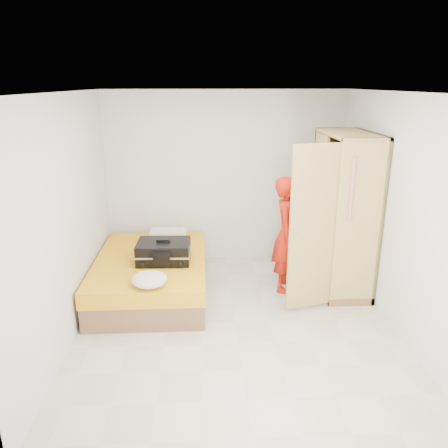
{
  "coord_description": "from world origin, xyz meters",
  "views": [
    {
      "loc": [
        -0.37,
        -4.52,
        2.69
      ],
      "look_at": [
        -0.09,
        0.67,
        1.0
      ],
      "focal_mm": 35.0,
      "sensor_mm": 36.0,
      "label": 1
    }
  ],
  "objects": [
    {
      "name": "suitcase",
      "position": [
        -0.86,
        0.7,
        0.63
      ],
      "size": [
        0.7,
        0.53,
        0.29
      ],
      "rotation": [
        0.0,
        0.0,
        -0.04
      ],
      "color": "black",
      "rests_on": "bed"
    },
    {
      "name": "round_cushion",
      "position": [
        -0.97,
        -0.0,
        0.58
      ],
      "size": [
        0.4,
        0.4,
        0.15
      ],
      "primitive_type": "ellipsoid",
      "color": "white",
      "rests_on": "bed"
    },
    {
      "name": "person",
      "position": [
        0.75,
        0.86,
        0.78
      ],
      "size": [
        0.54,
        0.66,
        1.55
      ],
      "primitive_type": "imported",
      "rotation": [
        0.0,
        0.0,
        1.24
      ],
      "color": "red",
      "rests_on": "ground"
    },
    {
      "name": "bed",
      "position": [
        -1.05,
        0.82,
        0.25
      ],
      "size": [
        1.42,
        2.02,
        0.5
      ],
      "color": "brown",
      "rests_on": "ground"
    },
    {
      "name": "wardrobe",
      "position": [
        1.45,
        0.85,
        1.0
      ],
      "size": [
        1.16,
        1.33,
        2.1
      ],
      "color": "#DCC16B",
      "rests_on": "ground"
    },
    {
      "name": "room",
      "position": [
        0.0,
        0.0,
        1.3
      ],
      "size": [
        4.0,
        4.02,
        2.6
      ],
      "color": "beige",
      "rests_on": "ground"
    },
    {
      "name": "pillow",
      "position": [
        -0.87,
        1.67,
        0.55
      ],
      "size": [
        0.53,
        0.27,
        0.1
      ],
      "primitive_type": "cube",
      "rotation": [
        0.0,
        0.0,
        0.01
      ],
      "color": "white",
      "rests_on": "bed"
    }
  ]
}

